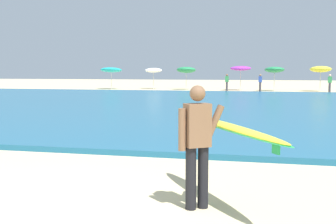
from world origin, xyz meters
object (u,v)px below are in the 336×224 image
Objects in this scene: beach_umbrella_5 at (321,69)px; beachgoer_near_row_mid at (330,83)px; beachgoer_near_row_left at (227,82)px; beach_umbrella_4 at (274,70)px; beachgoer_near_row_right at (260,82)px; surfer_with_board at (213,135)px; beach_umbrella_1 at (153,70)px; beach_umbrella_0 at (111,70)px; beach_umbrella_2 at (186,70)px; beach_umbrella_3 at (241,68)px.

beachgoer_near_row_mid is (0.64, -1.38, -1.18)m from beach_umbrella_5.
beachgoer_near_row_left is 1.00× the size of beachgoer_near_row_mid.
beach_umbrella_5 is 1.92m from beachgoer_near_row_mid.
beach_umbrella_4 reaches higher than beachgoer_near_row_right.
beach_umbrella_1 reaches higher than surfer_with_board.
beachgoer_near_row_mid is (9.05, -0.57, 0.00)m from beachgoer_near_row_left.
beach_umbrella_4 is at bearing 13.80° from beachgoer_near_row_left.
beachgoer_near_row_right is (-5.98, 0.15, 0.00)m from beachgoer_near_row_mid.
beach_umbrella_5 is at bearing -3.59° from beach_umbrella_4.
beach_umbrella_0 is 7.75m from beach_umbrella_2.
beach_umbrella_4 reaches higher than beachgoer_near_row_left.
beachgoer_near_row_right is at bearing -130.39° from beach_umbrella_4.
beach_umbrella_1 is 8.43m from beachgoer_near_row_left.
beachgoer_near_row_right is at bearing -16.64° from beach_umbrella_2.
beachgoer_near_row_left is 1.00× the size of beachgoer_near_row_right.
beach_umbrella_2 is at bearing 175.32° from beach_umbrella_3.
beach_umbrella_4 is 2.25m from beachgoer_near_row_right.
beachgoer_near_row_left is at bearing -19.29° from beach_umbrella_1.
beach_umbrella_5 is (12.63, -0.96, 0.06)m from beach_umbrella_2.
beach_umbrella_2 reaches higher than beachgoer_near_row_mid.
beach_umbrella_2 is 13.52m from beachgoer_near_row_mid.
beach_umbrella_2 is (3.67, -1.00, 0.04)m from beach_umbrella_1.
beach_umbrella_5 reaches higher than beach_umbrella_4.
beachgoer_near_row_right is at bearing -7.75° from beachgoer_near_row_left.
beach_umbrella_4 is 1.47× the size of beachgoer_near_row_right.
beachgoer_near_row_right is at bearing -42.56° from beach_umbrella_3.
beach_umbrella_3 is 1.50× the size of beachgoer_near_row_left.
beach_umbrella_2 is at bearing 170.04° from beachgoer_near_row_mid.
beach_umbrella_4 is (3.15, -0.26, -0.13)m from beach_umbrella_3.
beach_umbrella_3 is at bearing 92.88° from surfer_with_board.
beach_umbrella_2 is at bearing 4.57° from beach_umbrella_0.
beach_umbrella_5 is (5.44, 35.02, 0.99)m from surfer_with_board.
beach_umbrella_5 is at bearing 5.49° from beachgoer_near_row_left.
beach_umbrella_1 is 0.94× the size of beach_umbrella_4.
surfer_with_board reaches higher than beachgoer_near_row_right.
beach_umbrella_2 reaches higher than surfer_with_board.
beach_umbrella_1 is at bearing 170.96° from beach_umbrella_3.
beach_umbrella_2 is at bearing 175.33° from beach_umbrella_4.
beach_umbrella_3 is 3.17m from beach_umbrella_4.
beach_umbrella_5 is 1.48× the size of beachgoer_near_row_right.
beach_umbrella_1 is 0.93× the size of beach_umbrella_2.
beach_umbrella_3 reaches higher than beachgoer_near_row_left.
beach_umbrella_2 is 4.71m from beachgoer_near_row_left.
beach_umbrella_3 is at bearing -4.68° from beach_umbrella_2.
beach_umbrella_5 is at bearing 81.17° from surfer_with_board.
beach_umbrella_5 is (16.30, -1.96, 0.10)m from beach_umbrella_1.
beach_umbrella_2 is 1.00× the size of beach_umbrella_5.
beachgoer_near_row_left is at bearing -22.64° from beach_umbrella_2.
beach_umbrella_4 is at bearing -4.67° from beach_umbrella_2.
beachgoer_near_row_left is at bearing -131.70° from beach_umbrella_3.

